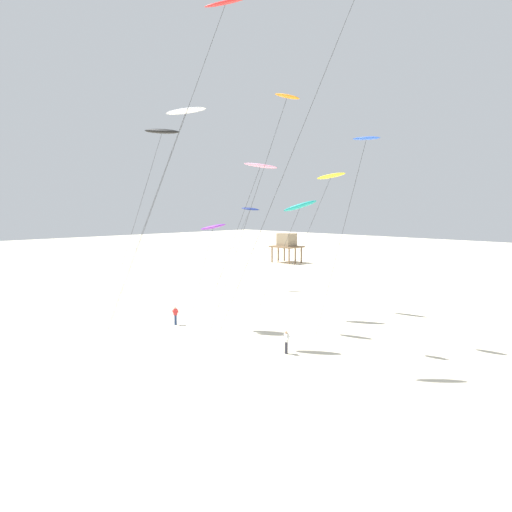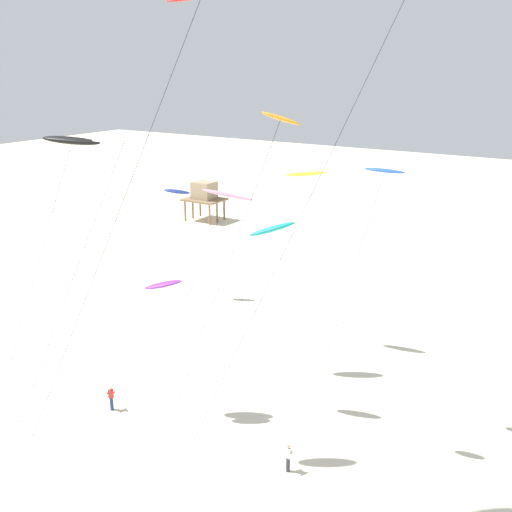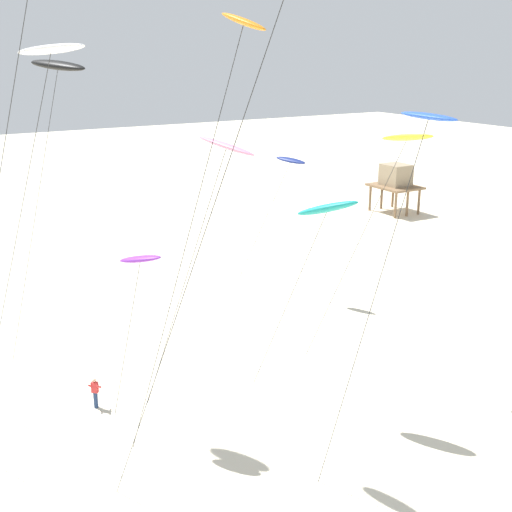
{
  "view_description": "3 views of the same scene",
  "coord_description": "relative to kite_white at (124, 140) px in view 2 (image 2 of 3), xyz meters",
  "views": [
    {
      "loc": [
        26.95,
        -19.36,
        10.54
      ],
      "look_at": [
        -2.5,
        9.9,
        6.21
      ],
      "focal_mm": 33.76,
      "sensor_mm": 36.0,
      "label": 1
    },
    {
      "loc": [
        18.17,
        -18.74,
        21.24
      ],
      "look_at": [
        -0.48,
        10.73,
        10.11
      ],
      "focal_mm": 42.64,
      "sensor_mm": 36.0,
      "label": 2
    },
    {
      "loc": [
        22.48,
        -3.41,
        17.74
      ],
      "look_at": [
        -1.7,
        11.08,
        8.93
      ],
      "focal_mm": 46.55,
      "sensor_mm": 36.0,
      "label": 3
    }
  ],
  "objects": [
    {
      "name": "kite_navy",
      "position": [
        -13.23,
        19.65,
        -7.52
      ],
      "size": [
        5.8,
        2.63,
        10.49
      ],
      "color": "navy",
      "rests_on": "ground"
    },
    {
      "name": "kite_orange",
      "position": [
        6.0,
        4.7,
        0.64
      ],
      "size": [
        7.33,
        3.05,
        19.04
      ],
      "color": "orange",
      "rests_on": "ground"
    },
    {
      "name": "kite_flyer_middle",
      "position": [
        8.11,
        2.58,
        -16.72
      ],
      "size": [
        0.6,
        0.58,
        1.67
      ],
      "color": "#33333D",
      "rests_on": "ground"
    },
    {
      "name": "kite_pink",
      "position": [
        1.61,
        6.44,
        -3.81
      ],
      "size": [
        6.83,
        2.91,
        14.34
      ],
      "color": "pink",
      "rests_on": "ground"
    },
    {
      "name": "kite_teal",
      "position": [
        1.37,
        11.99,
        -7.1
      ],
      "size": [
        5.66,
        2.8,
        11.28
      ],
      "color": "teal",
      "rests_on": "ground"
    },
    {
      "name": "kite_black",
      "position": [
        -5.86,
        1.78,
        -0.65
      ],
      "size": [
        7.96,
        3.71,
        17.4
      ],
      "color": "black",
      "rests_on": "ground"
    },
    {
      "name": "kite_yellow",
      "position": [
        1.16,
        16.96,
        -4.16
      ],
      "size": [
        6.84,
        2.74,
        13.99
      ],
      "color": "yellow",
      "rests_on": "ground"
    },
    {
      "name": "stilt_house",
      "position": [
        -29.0,
        44.48,
        -13.75
      ],
      "size": [
        5.31,
        4.31,
        5.49
      ],
      "color": "#846647",
      "rests_on": "ground"
    },
    {
      "name": "kite_flyer_nearest",
      "position": [
        -4.45,
        1.9,
        -16.72
      ],
      "size": [
        0.73,
        0.73,
        1.67
      ],
      "color": "navy",
      "rests_on": "ground"
    },
    {
      "name": "kite_blue",
      "position": [
        9.89,
        9.49,
        -2.19
      ],
      "size": [
        4.63,
        1.88,
        15.81
      ],
      "color": "blue",
      "rests_on": "ground"
    },
    {
      "name": "kite_red",
      "position": [
        5.33,
        -0.73,
        5.88
      ],
      "size": [
        11.47,
        5.32,
        24.29
      ],
      "color": "red",
      "rests_on": "ground"
    },
    {
      "name": "ground_plane",
      "position": [
        3.42,
        -3.22,
        -17.61
      ],
      "size": [
        260.0,
        260.0,
        0.0
      ],
      "primitive_type": "plane",
      "color": "beige"
    },
    {
      "name": "kite_white",
      "position": [
        0.0,
        0.0,
        0.0
      ],
      "size": [
        9.21,
        4.31,
        18.08
      ],
      "color": "white",
      "rests_on": "ground"
    },
    {
      "name": "kite_purple",
      "position": [
        -0.95,
        3.41,
        -8.88
      ],
      "size": [
        3.46,
        1.86,
        9.15
      ],
      "color": "purple",
      "rests_on": "ground"
    }
  ]
}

